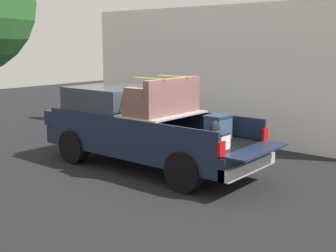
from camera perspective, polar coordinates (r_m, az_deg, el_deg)
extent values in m
plane|color=black|center=(10.85, -2.46, -5.35)|extent=(40.00, 40.00, 0.00)
cube|color=#162138|center=(10.69, -2.49, -2.12)|extent=(5.50, 1.92, 0.45)
cube|color=black|center=(9.90, 2.69, -1.72)|extent=(2.80, 1.80, 0.04)
cube|color=#162138|center=(9.13, -0.79, -1.28)|extent=(2.80, 0.06, 0.50)
cube|color=#162138|center=(10.60, 5.71, 0.34)|extent=(2.80, 0.06, 0.50)
cube|color=#162138|center=(10.71, -3.19, 0.48)|extent=(0.06, 1.80, 0.50)
cube|color=#162138|center=(9.02, 11.26, -3.13)|extent=(0.55, 1.80, 0.04)
cube|color=#B2B2B7|center=(10.28, -0.76, 1.59)|extent=(1.25, 1.92, 0.04)
cube|color=#162138|center=(11.53, -7.52, 1.14)|extent=(2.30, 1.92, 0.50)
cube|color=#2D3842|center=(11.38, -7.24, 3.69)|extent=(1.94, 1.76, 0.55)
cube|color=#162138|center=(12.54, -11.74, 1.50)|extent=(0.40, 1.82, 0.38)
cube|color=#B2B2B7|center=(9.18, 10.33, -5.10)|extent=(0.24, 1.92, 0.24)
cube|color=red|center=(8.37, 6.90, -2.96)|extent=(0.06, 0.20, 0.28)
cube|color=red|center=(9.87, 12.41, -1.04)|extent=(0.06, 0.20, 0.28)
cylinder|color=black|center=(11.39, -12.05, -2.59)|extent=(0.85, 0.30, 0.85)
cylinder|color=black|center=(12.54, -5.77, -1.20)|extent=(0.85, 0.30, 0.85)
cylinder|color=black|center=(9.00, 2.12, -5.90)|extent=(0.85, 0.30, 0.85)
cylinder|color=black|center=(10.41, 8.01, -3.71)|extent=(0.85, 0.30, 0.85)
cube|color=#335170|center=(9.87, 6.48, -0.24)|extent=(0.40, 0.55, 0.49)
cube|color=#23394E|center=(9.82, 6.51, 1.29)|extent=(0.44, 0.59, 0.05)
ellipsoid|color=black|center=(9.35, 6.07, -0.81)|extent=(0.20, 0.31, 0.50)
ellipsoid|color=black|center=(9.30, 6.63, -1.35)|extent=(0.09, 0.22, 0.22)
cube|color=white|center=(8.91, 6.77, -2.05)|extent=(0.26, 0.34, 0.30)
cube|color=#262628|center=(8.88, 6.80, -0.97)|extent=(0.28, 0.36, 0.04)
cube|color=brown|center=(10.24, -0.76, 2.86)|extent=(0.82, 1.84, 0.42)
cube|color=brown|center=(9.99, 0.69, 5.03)|extent=(0.16, 1.84, 0.40)
cube|color=brown|center=(9.63, -4.15, 4.26)|extent=(0.58, 0.20, 0.22)
cube|color=brown|center=(10.87, 1.84, 5.01)|extent=(0.58, 0.20, 0.22)
cube|color=yellow|center=(9.86, -2.33, 6.18)|extent=(0.92, 0.03, 0.02)
cube|color=yellow|center=(10.50, 0.70, 6.46)|extent=(0.92, 0.03, 0.02)
cube|color=white|center=(14.03, 5.83, 6.80)|extent=(9.74, 0.36, 4.11)
cylinder|color=#3F4C66|center=(15.53, -4.22, 1.22)|extent=(0.56, 0.56, 0.90)
cylinder|color=#3F4C66|center=(15.46, -4.24, 3.02)|extent=(0.60, 0.60, 0.08)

